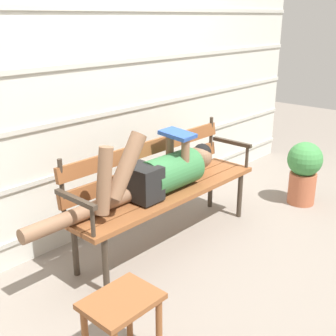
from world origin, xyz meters
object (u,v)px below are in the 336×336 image
(park_bench, at_px, (162,183))
(reclining_person, at_px, (158,174))
(footstool, at_px, (122,313))
(potted_plant, at_px, (304,170))

(park_bench, relative_size, reclining_person, 1.03)
(footstool, bearing_deg, reclining_person, 34.74)
(footstool, bearing_deg, potted_plant, 5.52)
(reclining_person, distance_m, potted_plant, 1.64)
(park_bench, distance_m, potted_plant, 1.54)
(park_bench, xyz_separation_m, potted_plant, (1.44, -0.51, -0.16))
(reclining_person, bearing_deg, park_bench, 30.37)
(footstool, height_order, potted_plant, potted_plant)
(reclining_person, bearing_deg, potted_plant, -15.88)
(reclining_person, xyz_separation_m, footstool, (-0.99, -0.69, -0.31))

